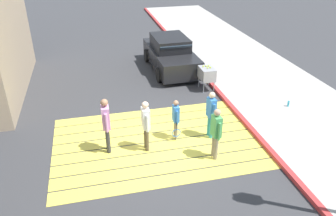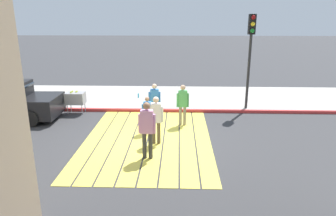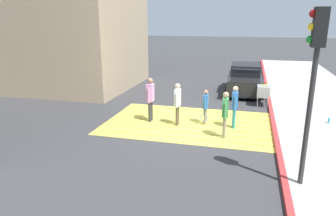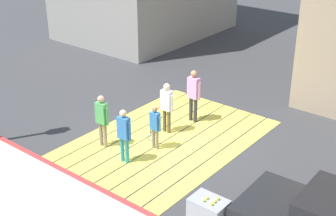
{
  "view_description": "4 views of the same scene",
  "coord_description": "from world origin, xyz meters",
  "px_view_note": "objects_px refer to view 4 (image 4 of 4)",
  "views": [
    {
      "loc": [
        1.75,
        8.81,
        6.0
      ],
      "look_at": [
        -0.46,
        -0.28,
        1.03
      ],
      "focal_mm": 35.93,
      "sensor_mm": 36.0,
      "label": 1
    },
    {
      "loc": [
        10.02,
        1.05,
        4.15
      ],
      "look_at": [
        -0.65,
        0.68,
        0.96
      ],
      "focal_mm": 32.97,
      "sensor_mm": 36.0,
      "label": 2
    },
    {
      "loc": [
        -2.21,
        11.67,
        4.02
      ],
      "look_at": [
        0.59,
        0.91,
        0.83
      ],
      "focal_mm": 33.8,
      "sensor_mm": 36.0,
      "label": 3
    },
    {
      "loc": [
        -10.09,
        -8.08,
        7.07
      ],
      "look_at": [
        0.23,
        0.17,
        0.92
      ],
      "focal_mm": 51.64,
      "sensor_mm": 36.0,
      "label": 4
    }
  ],
  "objects_px": {
    "pedestrian_adult_trailing": "(102,117)",
    "pedestrian_adult_lead": "(124,132)",
    "tennis_ball_cart": "(209,210)",
    "pedestrian_adult_side": "(194,92)",
    "pedestrian_teen_behind": "(167,104)",
    "pedestrian_child_with_racket": "(155,125)"
  },
  "relations": [
    {
      "from": "pedestrian_child_with_racket",
      "to": "pedestrian_teen_behind",
      "type": "bearing_deg",
      "value": 20.57
    },
    {
      "from": "pedestrian_adult_trailing",
      "to": "pedestrian_adult_side",
      "type": "bearing_deg",
      "value": -19.83
    },
    {
      "from": "pedestrian_adult_trailing",
      "to": "pedestrian_adult_lead",
      "type": "bearing_deg",
      "value": -103.18
    },
    {
      "from": "pedestrian_adult_trailing",
      "to": "pedestrian_adult_side",
      "type": "distance_m",
      "value": 3.2
    },
    {
      "from": "pedestrian_teen_behind",
      "to": "pedestrian_child_with_racket",
      "type": "height_order",
      "value": "pedestrian_teen_behind"
    },
    {
      "from": "pedestrian_adult_lead",
      "to": "pedestrian_teen_behind",
      "type": "relative_size",
      "value": 0.98
    },
    {
      "from": "tennis_ball_cart",
      "to": "pedestrian_teen_behind",
      "type": "xyz_separation_m",
      "value": [
        3.26,
        3.78,
        0.26
      ]
    },
    {
      "from": "pedestrian_teen_behind",
      "to": "tennis_ball_cart",
      "type": "bearing_deg",
      "value": -130.79
    },
    {
      "from": "tennis_ball_cart",
      "to": "pedestrian_adult_side",
      "type": "bearing_deg",
      "value": 39.23
    },
    {
      "from": "pedestrian_adult_side",
      "to": "pedestrian_child_with_racket",
      "type": "xyz_separation_m",
      "value": [
        -2.17,
        -0.2,
        -0.25
      ]
    },
    {
      "from": "tennis_ball_cart",
      "to": "pedestrian_adult_lead",
      "type": "height_order",
      "value": "pedestrian_adult_lead"
    },
    {
      "from": "tennis_ball_cart",
      "to": "pedestrian_teen_behind",
      "type": "distance_m",
      "value": 5.0
    },
    {
      "from": "pedestrian_adult_trailing",
      "to": "pedestrian_teen_behind",
      "type": "xyz_separation_m",
      "value": [
        1.87,
        -0.9,
        0.0
      ]
    },
    {
      "from": "tennis_ball_cart",
      "to": "pedestrian_teen_behind",
      "type": "height_order",
      "value": "pedestrian_teen_behind"
    },
    {
      "from": "tennis_ball_cart",
      "to": "pedestrian_adult_lead",
      "type": "xyz_separation_m",
      "value": [
        1.14,
        3.57,
        0.24
      ]
    },
    {
      "from": "tennis_ball_cart",
      "to": "pedestrian_child_with_racket",
      "type": "relative_size",
      "value": 0.74
    },
    {
      "from": "pedestrian_adult_trailing",
      "to": "pedestrian_adult_side",
      "type": "height_order",
      "value": "pedestrian_adult_side"
    },
    {
      "from": "pedestrian_teen_behind",
      "to": "pedestrian_child_with_racket",
      "type": "xyz_separation_m",
      "value": [
        -1.02,
        -0.38,
        -0.18
      ]
    },
    {
      "from": "tennis_ball_cart",
      "to": "pedestrian_child_with_racket",
      "type": "height_order",
      "value": "pedestrian_child_with_racket"
    },
    {
      "from": "pedestrian_adult_lead",
      "to": "pedestrian_teen_behind",
      "type": "distance_m",
      "value": 2.14
    },
    {
      "from": "pedestrian_adult_side",
      "to": "pedestrian_adult_lead",
      "type": "bearing_deg",
      "value": -179.47
    },
    {
      "from": "pedestrian_adult_trailing",
      "to": "pedestrian_teen_behind",
      "type": "relative_size",
      "value": 1.0
    }
  ]
}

